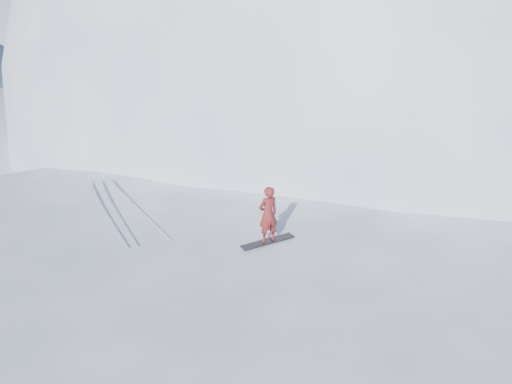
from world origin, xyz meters
TOP-DOWN VIEW (x-y plane):
  - ground at (0.00, 0.00)m, footprint 400.00×400.00m
  - near_ridge at (1.00, 3.00)m, footprint 36.00×28.00m
  - summit_peak at (22.00, 26.00)m, footprint 60.00×56.00m
  - peak_shoulder at (10.00, 20.00)m, footprint 28.00×24.00m
  - wind_bumps at (-0.56, 2.12)m, footprint 16.00×14.40m
  - snowboard at (2.24, 1.20)m, footprint 1.62×0.59m
  - snowboarder at (2.24, 1.20)m, footprint 0.64×0.48m
  - board_tracks at (-1.57, 5.05)m, footprint 2.33×5.93m

SIDE VIEW (x-z plane):
  - ground at x=0.00m, z-range 0.00..0.00m
  - near_ridge at x=1.00m, z-range -2.40..2.40m
  - summit_peak at x=22.00m, z-range -28.00..28.00m
  - peak_shoulder at x=10.00m, z-range -9.00..9.00m
  - wind_bumps at x=-0.56m, z-range -0.50..0.50m
  - snowboard at x=2.24m, z-range 2.40..2.43m
  - board_tracks at x=-1.57m, z-range 2.40..2.44m
  - snowboarder at x=2.24m, z-range 2.43..4.02m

